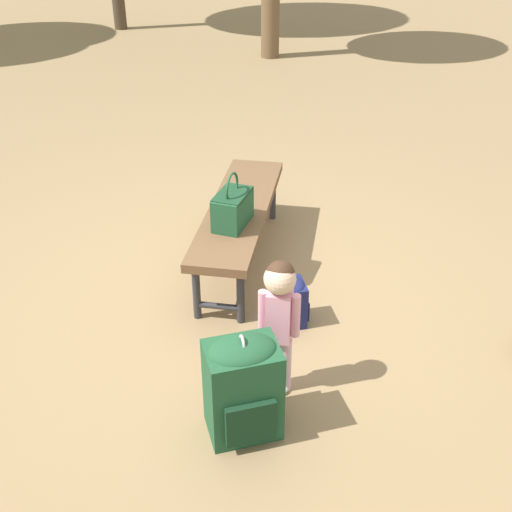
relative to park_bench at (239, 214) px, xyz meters
name	(u,v)px	position (x,y,z in m)	size (l,w,h in m)	color
ground_plane	(233,303)	(0.51, -0.10, -0.39)	(40.00, 40.00, 0.00)	#8C704C
park_bench	(239,214)	(0.00, 0.00, 0.00)	(1.65, 0.84, 0.45)	brown
handbag	(232,207)	(0.25, -0.07, 0.18)	(0.37, 0.30, 0.37)	#1E4C2D
child_standing	(279,309)	(1.33, 0.07, 0.15)	(0.17, 0.21, 0.81)	#E5B2C6
backpack_large	(243,385)	(1.61, -0.15, -0.09)	(0.35, 0.39, 0.60)	#1E4C2D
backpack_small	(293,300)	(0.75, 0.26, -0.23)	(0.21, 0.19, 0.33)	#191E4C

